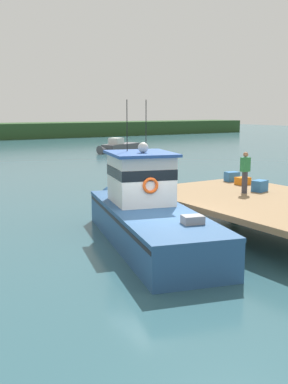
% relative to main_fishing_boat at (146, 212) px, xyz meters
% --- Properties ---
extents(ground_plane, '(200.00, 200.00, 0.00)m').
position_rel_main_fishing_boat_xyz_m(ground_plane, '(-0.35, -1.11, -1.01)').
color(ground_plane, '#2D5660').
extents(dock, '(6.00, 9.00, 1.20)m').
position_rel_main_fishing_boat_xyz_m(dock, '(4.45, -1.11, 0.07)').
color(dock, '#4C3D2D').
rests_on(dock, ground).
extents(main_fishing_boat, '(4.60, 9.93, 4.80)m').
position_rel_main_fishing_boat_xyz_m(main_fishing_boat, '(0.00, 0.00, 0.00)').
color(main_fishing_boat, '#285184').
rests_on(main_fishing_boat, ground).
extents(crate_single_far, '(0.67, 0.54, 0.44)m').
position_rel_main_fishing_boat_xyz_m(crate_single_far, '(6.37, 2.59, 0.41)').
color(crate_single_far, '#3370B2').
rests_on(crate_single_far, dock).
extents(crate_single_by_cleat, '(0.63, 0.48, 0.33)m').
position_rel_main_fishing_boat_xyz_m(crate_single_by_cleat, '(6.13, 1.64, 0.36)').
color(crate_single_by_cleat, orange).
rests_on(crate_single_by_cleat, dock).
extents(crate_stack_mid_dock, '(0.69, 0.57, 0.45)m').
position_rel_main_fishing_boat_xyz_m(crate_stack_mid_dock, '(5.46, 0.01, 0.42)').
color(crate_stack_mid_dock, '#3370B2').
rests_on(crate_stack_mid_dock, dock).
extents(deckhand_by_the_boat, '(0.36, 0.22, 1.63)m').
position_rel_main_fishing_boat_xyz_m(deckhand_by_the_boat, '(4.67, 0.06, 1.05)').
color(deckhand_by_the_boat, '#383842').
rests_on(deckhand_by_the_boat, dock).
extents(moored_boat_far_right, '(6.05, 3.55, 1.55)m').
position_rel_main_fishing_boat_xyz_m(moored_boat_far_right, '(15.86, 30.11, -0.48)').
color(moored_boat_far_right, '#4C4C51').
rests_on(moored_boat_far_right, ground).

